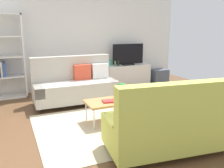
# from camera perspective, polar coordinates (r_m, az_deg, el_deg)

# --- Properties ---
(ground_plane) EXTENTS (7.68, 7.68, 0.00)m
(ground_plane) POSITION_cam_1_polar(r_m,az_deg,el_deg) (4.79, 1.27, -8.43)
(ground_plane) COLOR brown
(wall_far) EXTENTS (6.40, 0.12, 2.90)m
(wall_far) POSITION_cam_1_polar(r_m,az_deg,el_deg) (7.09, -8.42, 10.61)
(wall_far) COLOR white
(wall_far) RESTS_ON ground_plane
(area_rug) EXTENTS (2.90, 2.20, 0.01)m
(area_rug) POSITION_cam_1_polar(r_m,az_deg,el_deg) (4.54, 1.07, -9.60)
(area_rug) COLOR beige
(area_rug) RESTS_ON ground_plane
(couch_beige) EXTENTS (1.90, 0.85, 1.10)m
(couch_beige) POSITION_cam_1_polar(r_m,az_deg,el_deg) (5.76, -8.72, -0.14)
(couch_beige) COLOR #B2ADA3
(couch_beige) RESTS_ON ground_plane
(couch_green) EXTENTS (1.99, 1.07, 1.10)m
(couch_green) POSITION_cam_1_polar(r_m,az_deg,el_deg) (3.58, 14.33, -9.07)
(couch_green) COLOR #C1CC51
(couch_green) RESTS_ON ground_plane
(coffee_table) EXTENTS (1.10, 0.56, 0.42)m
(coffee_table) POSITION_cam_1_polar(r_m,az_deg,el_deg) (4.60, 0.61, -4.17)
(coffee_table) COLOR #B7844C
(coffee_table) RESTS_ON ground_plane
(tv_console) EXTENTS (1.40, 0.44, 0.64)m
(tv_console) POSITION_cam_1_polar(r_m,az_deg,el_deg) (7.45, 3.68, 2.10)
(tv_console) COLOR silver
(tv_console) RESTS_ON ground_plane
(tv) EXTENTS (1.00, 0.20, 0.64)m
(tv) POSITION_cam_1_polar(r_m,az_deg,el_deg) (7.34, 3.83, 6.91)
(tv) COLOR black
(tv) RESTS_ON tv_console
(storage_trunk) EXTENTS (0.52, 0.40, 0.44)m
(storage_trunk) POSITION_cam_1_polar(r_m,az_deg,el_deg) (7.95, 11.07, 1.85)
(storage_trunk) COLOR #4C5666
(storage_trunk) RESTS_ON ground_plane
(potted_plant) EXTENTS (0.24, 0.24, 0.33)m
(potted_plant) POSITION_cam_1_polar(r_m,az_deg,el_deg) (4.57, 2.38, -1.57)
(potted_plant) COLOR brown
(potted_plant) RESTS_ON coffee_table
(table_book_0) EXTENTS (0.26, 0.21, 0.03)m
(table_book_0) POSITION_cam_1_polar(r_m,az_deg,el_deg) (4.49, -0.72, -4.06)
(table_book_0) COLOR red
(table_book_0) RESTS_ON coffee_table
(vase_0) EXTENTS (0.08, 0.08, 0.20)m
(vase_0) POSITION_cam_1_polar(r_m,az_deg,el_deg) (7.18, -0.58, 5.09)
(vase_0) COLOR #33B29E
(vase_0) RESTS_ON tv_console
(bottle_0) EXTENTS (0.05, 0.05, 0.15)m
(bottle_0) POSITION_cam_1_polar(r_m,az_deg,el_deg) (7.16, 0.75, 4.89)
(bottle_0) COLOR #3F8C4C
(bottle_0) RESTS_ON tv_console
(bottle_1) EXTENTS (0.05, 0.05, 0.16)m
(bottle_1) POSITION_cam_1_polar(r_m,az_deg,el_deg) (7.20, 1.48, 4.96)
(bottle_1) COLOR #262626
(bottle_1) RESTS_ON tv_console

